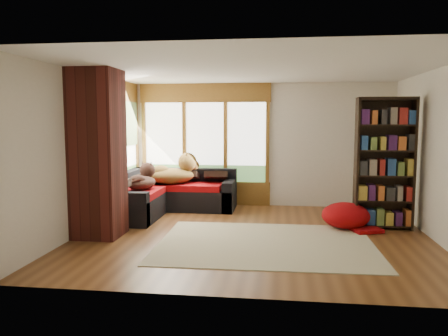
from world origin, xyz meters
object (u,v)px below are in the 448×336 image
(area_rug, at_px, (266,243))
(dog_tan, at_px, (175,170))
(brick_chimney, at_px, (98,154))
(sectional_sofa, at_px, (162,195))
(pouf, at_px, (346,215))
(dog_brindle, at_px, (143,178))
(bookshelf, at_px, (384,164))

(area_rug, xyz_separation_m, dog_tan, (-1.91, 2.21, 0.81))
(brick_chimney, bearing_deg, sectional_sofa, 77.71)
(dog_tan, bearing_deg, sectional_sofa, 170.57)
(area_rug, bearing_deg, pouf, 40.47)
(pouf, height_order, dog_brindle, dog_brindle)
(dog_brindle, bearing_deg, dog_tan, -21.89)
(dog_tan, bearing_deg, brick_chimney, -129.28)
(pouf, bearing_deg, brick_chimney, -165.65)
(brick_chimney, height_order, bookshelf, brick_chimney)
(sectional_sofa, distance_m, area_rug, 3.08)
(sectional_sofa, bearing_deg, dog_brindle, -105.76)
(dog_tan, relative_size, dog_brindle, 1.37)
(pouf, distance_m, dog_tan, 3.45)
(area_rug, relative_size, dog_tan, 2.83)
(brick_chimney, height_order, dog_tan, brick_chimney)
(area_rug, bearing_deg, sectional_sofa, 135.13)
(area_rug, bearing_deg, bookshelf, 31.41)
(brick_chimney, height_order, sectional_sofa, brick_chimney)
(dog_brindle, bearing_deg, pouf, -87.44)
(brick_chimney, relative_size, area_rug, 0.82)
(sectional_sofa, xyz_separation_m, area_rug, (2.17, -2.16, -0.30))
(area_rug, height_order, bookshelf, bookshelf)
(pouf, xyz_separation_m, dog_brindle, (-3.65, 0.35, 0.52))
(area_rug, height_order, dog_brindle, dog_brindle)
(bookshelf, height_order, pouf, bookshelf)
(bookshelf, distance_m, pouf, 1.07)
(brick_chimney, bearing_deg, dog_tan, 71.41)
(pouf, relative_size, dog_brindle, 0.98)
(sectional_sofa, relative_size, pouf, 2.74)
(area_rug, bearing_deg, brick_chimney, 177.51)
(pouf, bearing_deg, dog_brindle, 174.48)
(area_rug, height_order, dog_tan, dog_tan)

